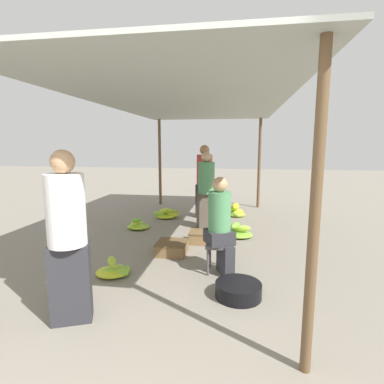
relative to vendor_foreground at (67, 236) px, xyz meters
name	(u,v)px	position (x,y,z in m)	size (l,w,h in m)	color
ground_plane	(118,378)	(0.73, -0.63, -0.87)	(40.00, 40.00, 0.00)	gray
canopy_post_front_right	(315,217)	(2.13, -0.33, 0.34)	(0.08, 0.08, 2.43)	brown
canopy_post_back_left	(160,163)	(-0.66, 5.84, 0.34)	(0.08, 0.08, 2.43)	brown
canopy_post_back_right	(259,164)	(2.13, 5.84, 0.34)	(0.08, 0.08, 2.43)	brown
canopy_tarp	(190,102)	(0.73, 2.76, 1.58)	(3.19, 6.58, 0.04)	#9EA399
vendor_foreground	(67,236)	(0.00, 0.00, 0.00)	(0.46, 0.46, 1.68)	#2D2D33
stool	(219,249)	(1.35, 1.38, -0.54)	(0.34, 0.34, 0.41)	#4C4C4C
vendor_seated	(221,224)	(1.36, 1.37, -0.19)	(0.46, 0.46, 1.31)	#2D2D33
basin_black	(238,290)	(1.61, 0.72, -0.79)	(0.53, 0.53, 0.17)	black
banana_pile_left_0	(115,271)	(-0.01, 1.04, -0.80)	(0.46, 0.42, 0.25)	#89BB34
banana_pile_left_1	(138,225)	(-0.46, 3.25, -0.80)	(0.46, 0.50, 0.24)	#75B337
banana_pile_left_2	(167,214)	(-0.08, 4.23, -0.77)	(0.64, 0.42, 0.24)	yellow
banana_pile_right_0	(236,212)	(1.54, 4.64, -0.75)	(0.46, 0.39, 0.32)	#8DBD33
banana_pile_right_1	(239,232)	(1.61, 3.02, -0.78)	(0.51, 0.47, 0.28)	#73B237
crate_near	(200,237)	(0.94, 2.57, -0.77)	(0.39, 0.39, 0.20)	olive
crate_mid	(172,248)	(0.56, 1.95, -0.77)	(0.47, 0.47, 0.19)	brown
shopper_walking_mid	(204,180)	(0.79, 4.45, 0.02)	(0.41, 0.41, 1.72)	#2D2D33
shopper_walking_far	(206,189)	(0.93, 3.52, -0.05)	(0.45, 0.45, 1.58)	#4C4238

